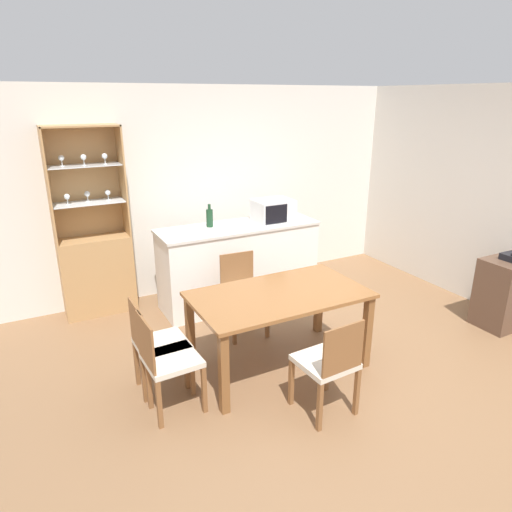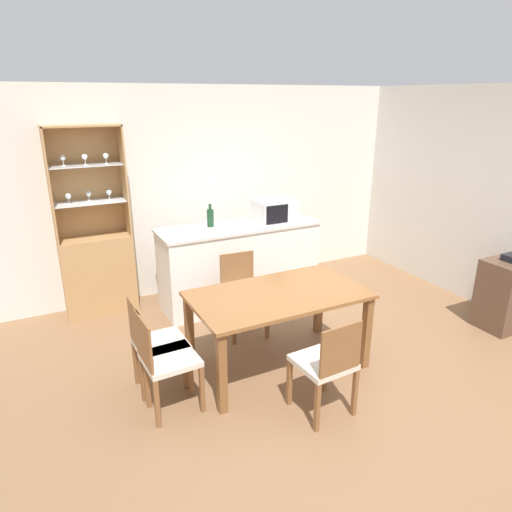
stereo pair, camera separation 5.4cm
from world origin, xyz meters
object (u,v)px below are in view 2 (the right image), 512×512
Objects in this scene: side_cabinet at (506,294)px; dining_chair_side_left_far at (156,344)px; dining_chair_head_far at (242,293)px; dining_chair_head_near at (326,364)px; wine_bottle at (210,217)px; dining_chair_side_left_near at (165,360)px; dining_table at (278,304)px; microwave at (274,211)px; display_cabinet at (97,261)px.

dining_chair_side_left_far is at bearing 171.21° from side_cabinet.
dining_chair_head_near is at bearing 93.75° from dining_chair_head_far.
dining_chair_head_far is 3.16× the size of wine_bottle.
dining_chair_head_far is 1.03m from wine_bottle.
dining_chair_side_left_near is at bearing -122.31° from wine_bottle.
dining_table is 5.83× the size of wine_bottle.
dining_chair_head_far and dining_chair_side_left_near have the same top height.
dining_chair_side_left_near reaches higher than side_cabinet.
side_cabinet is at bearing 79.75° from dining_chair_side_left_far.
dining_table is at bearing 81.67° from dining_chair_side_left_far.
dining_chair_head_far reaches higher than dining_table.
wine_bottle reaches higher than microwave.
wine_bottle is (-0.02, 2.33, 0.64)m from dining_chair_head_near.
dining_chair_side_left_near reaches higher than dining_table.
dining_chair_head_near and dining_chair_side_left_near have the same top height.
dining_chair_side_left_near is (0.00, -0.27, 0.00)m from dining_chair_side_left_far.
side_cabinet is (2.60, -1.20, -0.06)m from dining_chair_head_far.
wine_bottle is at bearing 90.65° from dining_table.
dining_chair_side_left_far is 1.91m from wine_bottle.
microwave is (1.86, 1.59, 0.66)m from dining_chair_side_left_near.
display_cabinet reaches higher than dining_chair_side_left_near.
dining_chair_side_left_near is (-1.10, 0.63, 0.00)m from dining_chair_head_near.
dining_chair_side_left_near is 2.54m from microwave.
dining_chair_head_far is 1.27m from dining_chair_side_left_far.
microwave is at bearing 124.00° from dining_chair_side_left_far.
microwave reaches higher than dining_chair_side_left_near.
microwave is at bearing 62.36° from dining_table.
wine_bottle is (-0.78, 0.11, -0.02)m from microwave.
display_cabinet is 1.40m from wine_bottle.
dining_chair_side_left_far is (-1.10, 0.13, -0.20)m from dining_table.
dining_chair_side_left_far is (-1.10, 0.89, 0.00)m from dining_chair_head_near.
microwave reaches higher than dining_chair_head_far.
dining_chair_head_far is at bearing 126.41° from dining_chair_side_left_near.
display_cabinet is 2.52× the size of dining_chair_head_far.
dining_chair_side_left_near is at bearing 175.29° from side_cabinet.
dining_table is 0.79m from dining_chair_head_far.
dining_chair_head_near is 1.87× the size of microwave.
dining_chair_side_left_near is (-1.10, -0.14, -0.20)m from dining_table.
display_cabinet reaches higher than microwave.
display_cabinet is 2.52× the size of dining_chair_head_near.
dining_chair_head_near is at bearing -108.93° from microwave.
microwave is (1.86, 1.33, 0.66)m from dining_chair_side_left_far.
dining_chair_head_near is 1.52m from dining_chair_head_far.
dining_chair_side_left_near is at bearing -1.45° from dining_chair_side_left_far.
wine_bottle reaches higher than dining_chair_side_left_near.
side_cabinet is (3.87, -2.43, -0.24)m from display_cabinet.
dining_table is 2.65m from side_cabinet.
dining_chair_head_near is at bearing 49.47° from dining_chair_side_left_far.
wine_bottle is (1.25, -0.42, 0.46)m from display_cabinet.
wine_bottle is at bearing 87.23° from dining_chair_head_near.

